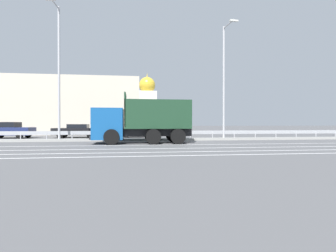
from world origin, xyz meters
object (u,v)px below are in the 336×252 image
at_px(parked_car_2, 10,130).
at_px(parked_car_3, 77,131).
at_px(street_lamp_1, 58,68).
at_px(street_lamp_2, 224,77).
at_px(dump_truck, 130,125).
at_px(median_road_sign, 101,125).
at_px(church_tower, 147,105).
at_px(parked_car_4, 138,130).

distance_m(parked_car_2, parked_car_3, 6.23).
bearing_deg(street_lamp_1, street_lamp_2, 0.80).
bearing_deg(dump_truck, street_lamp_2, -70.35).
relative_size(median_road_sign, parked_car_2, 0.56).
bearing_deg(parked_car_2, median_road_sign, 64.39).
bearing_deg(dump_truck, church_tower, -5.27).
distance_m(parked_car_4, church_tower, 25.34).
xyz_separation_m(median_road_sign, church_tower, (5.33, 30.25, 3.90)).
bearing_deg(street_lamp_2, parked_car_3, 158.23).
bearing_deg(parked_car_2, parked_car_4, 94.86).
xyz_separation_m(parked_car_2, parked_car_3, (6.23, 0.18, -0.07)).
height_order(street_lamp_1, street_lamp_2, street_lamp_1).
relative_size(street_lamp_1, street_lamp_2, 1.08).
bearing_deg(parked_car_2, dump_truck, 59.07).
bearing_deg(street_lamp_1, parked_car_3, 87.22).
relative_size(median_road_sign, street_lamp_2, 0.25).
height_order(median_road_sign, parked_car_4, median_road_sign).
relative_size(dump_truck, street_lamp_2, 0.71).
bearing_deg(parked_car_4, parked_car_2, 90.63).
xyz_separation_m(parked_car_4, church_tower, (2.19, 24.85, 4.40)).
bearing_deg(church_tower, street_lamp_2, -80.42).
distance_m(dump_truck, parked_car_3, 9.84).
relative_size(parked_car_4, church_tower, 0.36).
bearing_deg(dump_truck, median_road_sign, 39.74).
height_order(street_lamp_1, church_tower, church_tower).
xyz_separation_m(median_road_sign, parked_car_2, (-9.17, 5.20, -0.50)).
relative_size(median_road_sign, parked_car_3, 0.54).
height_order(parked_car_4, church_tower, church_tower).
relative_size(dump_truck, parked_car_2, 1.62).
height_order(dump_truck, church_tower, church_tower).
xyz_separation_m(dump_truck, street_lamp_2, (8.04, 2.90, 4.11)).
xyz_separation_m(parked_car_2, church_tower, (14.51, 25.05, 4.40)).
bearing_deg(church_tower, median_road_sign, -100.00).
bearing_deg(median_road_sign, church_tower, 80.00).
relative_size(parked_car_3, parked_car_4, 1.10).
distance_m(street_lamp_1, parked_car_2, 9.45).
xyz_separation_m(street_lamp_2, church_tower, (-5.10, 30.22, -0.21)).
relative_size(street_lamp_1, parked_car_4, 2.60).
bearing_deg(median_road_sign, parked_car_4, 59.83).
distance_m(dump_truck, street_lamp_1, 7.69).
height_order(median_road_sign, parked_car_2, median_road_sign).
height_order(parked_car_3, church_tower, church_tower).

